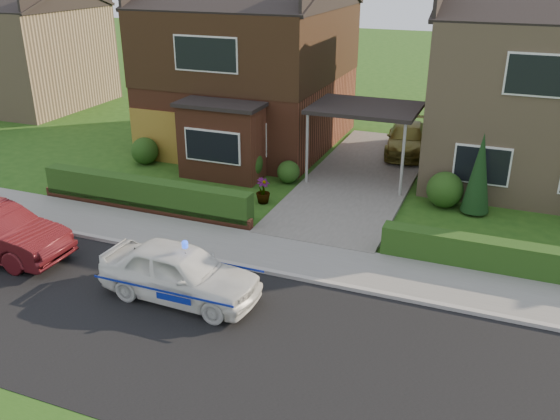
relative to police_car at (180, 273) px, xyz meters
The scene contains 23 objects.
ground 2.42m from the police_car, 31.08° to the right, with size 120.00×120.00×0.00m, color #204A13.
road 2.42m from the police_car, 31.08° to the right, with size 60.00×6.00×0.02m, color black.
kerb 2.79m from the police_car, 42.90° to the left, with size 60.00×0.16×0.12m, color #9E9993.
sidewalk 3.57m from the police_car, 55.53° to the left, with size 60.00×2.00×0.10m, color slate.
driveway 10.02m from the police_car, 78.52° to the left, with size 3.80×12.00×0.12m, color #666059.
house_left 13.62m from the police_car, 106.62° to the left, with size 7.50×9.53×7.25m.
house_right 15.27m from the police_car, 58.66° to the left, with size 7.50×8.06×7.25m.
carport_link 10.15m from the police_car, 78.47° to the left, with size 3.80×3.00×2.77m.
garage_door 10.77m from the police_car, 125.54° to the left, with size 2.20×0.10×2.10m, color olive.
dwarf_wall 5.62m from the police_car, 132.89° to the left, with size 7.70×0.25×0.36m, color brown.
hedge_left 5.75m from the police_car, 131.87° to the left, with size 7.50×0.55×0.90m, color #143310.
hedge_right 8.85m from the police_car, 28.04° to the left, with size 7.50×0.55×0.80m, color #143310.
shrub_left_far 10.55m from the police_car, 128.10° to the left, with size 1.08×1.08×1.08m, color #143310.
shrub_left_mid 8.35m from the police_car, 103.93° to the left, with size 1.32×1.32×1.32m, color #143310.
shrub_left_near 8.41m from the police_car, 92.79° to the left, with size 0.84×0.84×0.84m, color #143310.
shrub_right_near 9.71m from the police_car, 57.67° to the left, with size 1.20×1.20×1.20m, color #143310.
conifer_a 10.13m from the police_car, 52.27° to the left, with size 0.90×0.90×2.60m, color black.
neighbour_left 23.39m from the police_car, 140.59° to the left, with size 6.50×7.00×5.20m, color #9F8461.
police_car is the anchor object (origin of this frame).
driveway_car 13.63m from the police_car, 77.33° to the left, with size 1.63×4.01×1.16m, color brown.
potted_plant_a 8.50m from the police_car, 145.60° to the left, with size 0.41×0.28×0.78m, color gray.
potted_plant_b 5.81m from the police_car, 124.26° to the left, with size 0.44×0.36×0.80m, color gray.
potted_plant_c 6.29m from the police_car, 94.65° to the left, with size 0.48×0.48×0.85m, color gray.
Camera 1 is at (4.86, -9.50, 7.69)m, focal length 38.00 mm.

